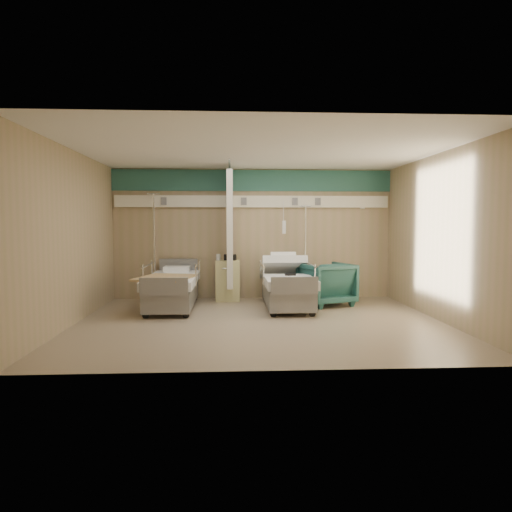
% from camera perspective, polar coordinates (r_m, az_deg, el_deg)
% --- Properties ---
extents(ground, '(6.00, 5.00, 0.00)m').
position_cam_1_polar(ground, '(7.59, 0.52, -8.27)').
color(ground, gray).
rests_on(ground, ground).
extents(room_walls, '(6.04, 5.04, 2.82)m').
position_cam_1_polar(room_walls, '(7.67, 0.18, 5.86)').
color(room_walls, tan).
rests_on(room_walls, ground).
extents(bed_right, '(1.00, 2.16, 0.63)m').
position_cam_1_polar(bed_right, '(8.86, 3.87, -4.43)').
color(bed_right, white).
rests_on(bed_right, ground).
extents(bed_left, '(1.00, 2.16, 0.63)m').
position_cam_1_polar(bed_left, '(8.87, -10.42, -4.48)').
color(bed_left, white).
rests_on(bed_left, ground).
extents(bedside_cabinet, '(0.50, 0.48, 0.85)m').
position_cam_1_polar(bedside_cabinet, '(9.68, -3.56, -3.06)').
color(bedside_cabinet, '#D6CF86').
rests_on(bedside_cabinet, ground).
extents(visitor_armchair, '(1.17, 1.19, 0.86)m').
position_cam_1_polar(visitor_armchair, '(9.21, 8.77, -3.44)').
color(visitor_armchair, '#1E4B46').
rests_on(visitor_armchair, ground).
extents(waffle_blanket, '(0.74, 0.70, 0.07)m').
position_cam_1_polar(waffle_blanket, '(9.12, 8.77, -0.60)').
color(waffle_blanket, white).
rests_on(waffle_blanket, visitor_armchair).
extents(iv_stand_right, '(0.36, 0.36, 2.01)m').
position_cam_1_polar(iv_stand_right, '(9.79, 6.16, -3.08)').
color(iv_stand_right, silver).
rests_on(iv_stand_right, ground).
extents(iv_stand_left, '(0.40, 0.40, 2.25)m').
position_cam_1_polar(iv_stand_left, '(9.83, -12.52, -2.82)').
color(iv_stand_left, silver).
rests_on(iv_stand_left, ground).
extents(call_remote, '(0.21, 0.11, 0.04)m').
position_cam_1_polar(call_remote, '(8.76, 4.32, -2.31)').
color(call_remote, black).
rests_on(call_remote, bed_right).
extents(tan_blanket, '(1.10, 1.26, 0.04)m').
position_cam_1_polar(tan_blanket, '(8.38, -11.32, -2.68)').
color(tan_blanket, tan).
rests_on(tan_blanket, bed_left).
extents(toiletry_bag, '(0.27, 0.21, 0.13)m').
position_cam_1_polar(toiletry_bag, '(9.65, -3.25, -0.16)').
color(toiletry_bag, black).
rests_on(toiletry_bag, bedside_cabinet).
extents(white_cup, '(0.10, 0.10, 0.13)m').
position_cam_1_polar(white_cup, '(9.66, -4.73, -0.15)').
color(white_cup, white).
rests_on(white_cup, bedside_cabinet).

